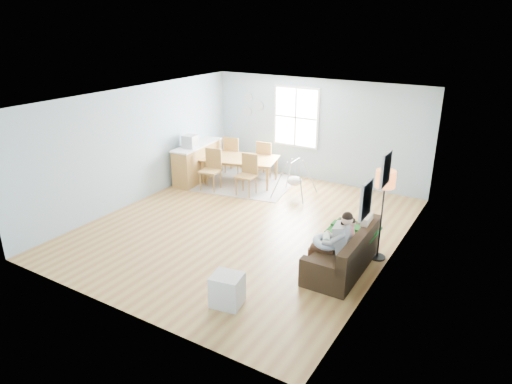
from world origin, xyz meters
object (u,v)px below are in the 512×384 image
Objects in this scene: sofa at (345,255)px; counter at (198,162)px; chair_nw at (233,152)px; chair_ne at (265,157)px; storage_cube at (227,290)px; chair_sw at (212,166)px; dining_table at (240,170)px; chair_se at (248,172)px; father at (334,241)px; floor_lamp at (385,187)px; baby_swing at (295,180)px; monitor at (190,141)px; toddler at (346,232)px.

counter is (-5.12, 2.41, 0.24)m from sofa.
chair_ne is (0.96, 0.18, -0.03)m from chair_nw.
storage_cube is at bearing -120.90° from sofa.
dining_table is at bearing 64.13° from chair_sw.
storage_cube is 0.29× the size of counter.
chair_ne is (-0.26, 1.32, 0.01)m from chair_se.
chair_ne is at bearing 49.89° from dining_table.
father is 1.32m from floor_lamp.
counter reaches higher than dining_table.
sofa is 5.10m from chair_ne.
chair_nw is (-1.22, 1.14, 0.03)m from chair_se.
floor_lamp is (0.38, 0.69, 1.14)m from sofa.
chair_ne is (0.72, 1.49, -0.01)m from chair_sw.
chair_nw reaches higher than chair_se.
sofa is 1.38m from floor_lamp.
counter is at bearing -174.30° from baby_swing.
chair_sw is (-3.21, 4.00, 0.35)m from storage_cube.
sofa is 5.08× the size of monitor.
floor_lamp reaches higher than chair_sw.
chair_sw is at bearing 151.42° from father.
chair_sw is 0.99m from chair_se.
chair_ne reaches higher than baby_swing.
baby_swing is (-2.26, 2.51, -0.22)m from toddler.
father is (-0.12, -0.27, 0.37)m from sofa.
sofa is at bearing -33.19° from chair_se.
toddler is 4.69m from chair_sw.
father is at bearing -117.62° from floor_lamp.
floor_lamp is (0.46, 0.51, 0.77)m from toddler.
dining_table is at bearing 34.33° from monitor.
father is 4.97m from dining_table.
sofa is at bearing -36.07° from chair_nw.
dining_table is 0.87m from chair_se.
chair_sw is at bearing -26.12° from counter.
toddler reaches higher than baby_swing.
sofa is at bearing -49.52° from dining_table.
monitor reaches higher than chair_ne.
baby_swing reaches higher than storage_cube.
monitor is (-5.07, 2.08, 0.89)m from sofa.
chair_sw is (-4.76, 1.36, -0.80)m from floor_lamp.
floor_lamp reaches higher than chair_se.
counter is (-0.74, 0.36, -0.10)m from chair_sw.
father is 0.71× the size of floor_lamp.
chair_nw is (-5.00, 2.67, -0.79)m from floor_lamp.
storage_cube is at bearing -120.45° from floor_lamp.
father is at bearing -47.11° from chair_ne.
dining_table is at bearing 121.02° from storage_cube.
floor_lamp is 1.81× the size of baby_swing.
counter is at bearing -142.16° from chair_ne.
toddler is 0.42× the size of floor_lamp.
monitor is (-1.67, -0.15, 0.58)m from chair_se.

